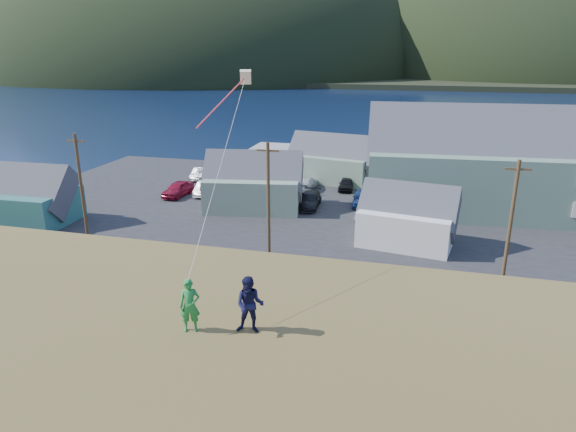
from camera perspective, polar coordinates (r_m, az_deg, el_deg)
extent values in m
plane|color=#0A1638|center=(36.13, 3.53, -7.30)|extent=(900.00, 900.00, 0.00)
cube|color=#4C3D19|center=(34.35, 2.88, -8.62)|extent=(110.00, 8.00, 0.10)
cube|color=#28282B|center=(51.79, 7.17, 0.70)|extent=(72.00, 36.00, 0.12)
cube|color=gray|center=(74.59, 4.96, 6.51)|extent=(26.00, 14.00, 0.90)
cube|color=black|center=(362.39, 14.05, 15.45)|extent=(900.00, 320.00, 2.00)
ellipsoid|color=black|center=(385.53, -22.20, 14.97)|extent=(240.00, 216.00, 108.00)
ellipsoid|color=black|center=(318.36, -9.17, 15.61)|extent=(260.00, 234.00, 143.00)
ellipsoid|color=black|center=(333.34, 10.40, 15.66)|extent=(200.00, 180.00, 100.00)
ellipsoid|color=black|center=(328.62, 26.57, 14.06)|extent=(230.00, 207.00, 142.60)
cube|color=slate|center=(55.42, 27.62, 3.21)|extent=(36.00, 12.68, 6.06)
cube|color=#47474C|center=(54.57, 28.34, 7.92)|extent=(36.48, 12.47, 9.85)
cube|color=#2C6861|center=(52.89, -26.95, 0.95)|extent=(8.19, 6.25, 3.00)
cube|color=#47474C|center=(52.32, -27.30, 3.35)|extent=(8.68, 6.07, 5.80)
cube|color=gray|center=(51.54, -3.84, 2.68)|extent=(10.11, 7.59, 3.28)
cube|color=#47474C|center=(50.93, -3.89, 5.35)|extent=(10.57, 7.46, 5.93)
cube|color=white|center=(43.16, 13.06, -1.14)|extent=(8.02, 6.30, 2.91)
cube|color=#47474C|center=(42.50, 13.27, 1.64)|extent=(8.51, 6.32, 5.13)
cube|color=gray|center=(62.70, 4.80, 5.42)|extent=(10.75, 7.66, 3.14)
cube|color=#47474C|center=(62.20, 4.86, 7.62)|extent=(11.23, 7.71, 5.83)
cylinder|color=#47331E|center=(43.45, -21.92, 2.49)|extent=(0.24, 0.24, 9.24)
cylinder|color=#47331E|center=(36.67, -2.18, 1.09)|extent=(0.24, 0.24, 9.25)
cylinder|color=#47331E|center=(35.82, 23.43, -1.20)|extent=(0.24, 0.24, 8.87)
imported|color=white|center=(54.64, -2.12, 2.69)|extent=(2.79, 5.75, 1.58)
imported|color=maroon|center=(57.04, -12.15, 2.96)|extent=(2.23, 4.77, 1.58)
imported|color=#305278|center=(57.84, 10.62, 3.13)|extent=(1.57, 4.04, 1.31)
imported|color=silver|center=(58.50, 2.01, 3.68)|extent=(2.06, 5.00, 1.45)
imported|color=navy|center=(53.06, 8.23, 2.02)|extent=(2.05, 4.63, 1.55)
imported|color=black|center=(51.85, 2.37, 1.76)|extent=(2.30, 5.14, 1.46)
imported|color=slate|center=(64.04, -9.78, 4.69)|extent=(2.05, 4.42, 1.40)
imported|color=#9D9DA1|center=(57.12, -9.24, 3.09)|extent=(2.12, 4.58, 1.46)
imported|color=black|center=(58.64, 6.48, 3.56)|extent=(1.81, 4.07, 1.36)
imported|color=maroon|center=(62.18, -5.09, 4.54)|extent=(2.79, 5.63, 1.54)
imported|color=#248637|center=(16.18, -10.86, -9.74)|extent=(0.73, 0.61, 1.73)
imported|color=#141438|center=(15.86, -4.26, -9.84)|extent=(0.97, 0.80, 1.83)
cube|color=#FFE5C2|center=(22.05, -4.73, 15.15)|extent=(0.56, 0.54, 0.60)
cylinder|color=#FF434D|center=(21.16, -7.37, 12.49)|extent=(0.06, 0.06, 3.31)
cylinder|color=white|center=(18.56, -7.41, 5.95)|extent=(0.02, 0.02, 9.72)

